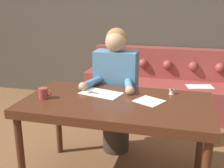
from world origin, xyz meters
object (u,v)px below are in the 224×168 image
couch (166,89)px  mug (43,93)px  dining_table (117,109)px  thread_spool (172,92)px  person (116,91)px  scissors (95,93)px

couch → mug: (-0.88, -1.93, 0.50)m
mug → dining_table: bearing=9.7°
thread_spool → dining_table: bearing=-146.4°
couch → person: bearing=-108.3°
dining_table → couch: 1.89m
person → mug: 0.81m
dining_table → couch: couch is taller
person → scissors: person is taller
couch → mug: size_ratio=19.25×
dining_table → person: person is taller
dining_table → person: 0.57m
person → scissors: (-0.08, -0.42, 0.11)m
couch → scissors: size_ratio=8.87×
person → mug: size_ratio=11.50×
couch → scissors: bearing=-106.5°
couch → scissors: (-0.50, -1.70, 0.46)m
scissors → person: bearing=79.2°
dining_table → mug: mug is taller
couch → thread_spool: bearing=-84.8°
dining_table → person: bearing=104.5°
person → dining_table: bearing=-75.5°
dining_table → scissors: scissors is taller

